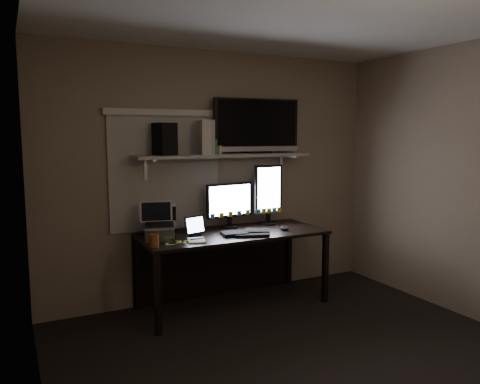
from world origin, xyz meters
TOP-DOWN VIEW (x-y plane):
  - floor at (0.00, 0.00)m, footprint 3.60×3.60m
  - ceiling at (0.00, 0.00)m, footprint 3.60×3.60m
  - back_wall at (0.00, 1.80)m, footprint 3.60×0.00m
  - left_wall at (-1.80, 0.00)m, footprint 0.00×3.60m
  - window_blinds at (-0.55, 1.79)m, footprint 1.10×0.02m
  - desk at (0.00, 1.55)m, footprint 1.80×0.75m
  - wall_shelf at (0.00, 1.62)m, footprint 1.80×0.35m
  - monitor_landscape at (0.07, 1.65)m, footprint 0.53×0.13m
  - monitor_portrait at (0.51, 1.62)m, footprint 0.32×0.07m
  - keyboard at (0.08, 1.31)m, footprint 0.52×0.34m
  - mouse at (0.50, 1.29)m, footprint 0.08×0.11m
  - notepad at (-0.45, 1.24)m, footprint 0.20×0.24m
  - tablet at (-0.39, 1.43)m, footprint 0.24×0.15m
  - file_sorter at (-0.60, 1.69)m, footprint 0.23×0.15m
  - laptop at (-0.73, 1.43)m, footprint 0.35×0.31m
  - cup at (-0.85, 1.19)m, footprint 0.10×0.10m
  - sticky_notes at (-0.57, 1.30)m, footprint 0.36×0.30m
  - tv at (0.39, 1.67)m, footprint 0.93×0.23m
  - game_console at (-0.20, 1.64)m, footprint 0.15×0.29m
  - speaker at (-0.61, 1.62)m, footprint 0.20×0.23m
  - bottles at (-0.14, 1.58)m, footprint 0.24×0.13m

SIDE VIEW (x-z plane):
  - floor at x=0.00m, z-range 0.00..0.00m
  - desk at x=0.00m, z-range 0.19..0.92m
  - sticky_notes at x=-0.57m, z-range 0.73..0.73m
  - notepad at x=-0.45m, z-range 0.73..0.74m
  - keyboard at x=0.08m, z-range 0.73..0.76m
  - mouse at x=0.50m, z-range 0.73..0.77m
  - cup at x=-0.85m, z-range 0.73..0.84m
  - tablet at x=-0.39m, z-range 0.73..0.92m
  - file_sorter at x=-0.60m, z-range 0.73..1.00m
  - laptop at x=-0.73m, z-range 0.73..1.06m
  - monitor_landscape at x=0.07m, z-range 0.73..1.20m
  - monitor_portrait at x=0.51m, z-range 0.73..1.37m
  - back_wall at x=0.00m, z-range -0.55..3.05m
  - left_wall at x=-1.80m, z-range -0.55..3.05m
  - window_blinds at x=-0.55m, z-range 0.75..1.85m
  - wall_shelf at x=0.00m, z-range 1.45..1.48m
  - bottles at x=-0.14m, z-range 1.48..1.63m
  - speaker at x=-0.61m, z-range 1.48..1.78m
  - game_console at x=-0.20m, z-range 1.48..1.81m
  - tv at x=0.39m, z-range 1.48..2.03m
  - ceiling at x=0.00m, z-range 2.50..2.50m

